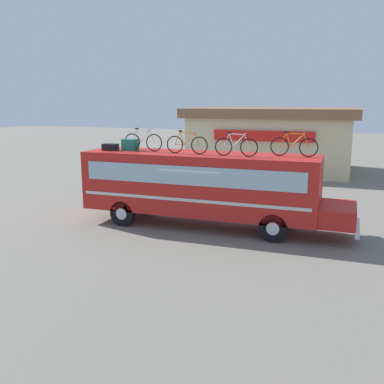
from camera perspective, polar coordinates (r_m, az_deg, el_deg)
name	(u,v)px	position (r m, az deg, el deg)	size (l,w,h in m)	color
ground_plane	(199,226)	(18.08, 0.89, -4.46)	(120.00, 120.00, 0.00)	slate
bus	(203,184)	(17.60, 1.52, 1.01)	(11.04, 2.46, 3.04)	red
luggage_bag_1	(110,147)	(18.83, -10.73, 5.85)	(0.62, 0.41, 0.28)	black
luggage_bag_2	(130,145)	(18.72, -8.17, 6.20)	(0.59, 0.52, 0.48)	#1E7F66
rooftop_bicycle_1	(143,141)	(18.37, -6.49, 6.64)	(1.74, 0.44, 0.96)	black
rooftop_bicycle_2	(187,144)	(17.26, -0.69, 6.35)	(1.74, 0.44, 0.93)	black
rooftop_bicycle_3	(236,146)	(16.58, 5.84, 6.04)	(1.68, 0.44, 0.92)	black
rooftop_bicycle_4	(294,146)	(16.87, 13.29, 5.92)	(1.79, 0.44, 0.94)	black
roadside_building	(273,138)	(33.46, 10.64, 6.96)	(12.16, 8.64, 4.60)	beige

